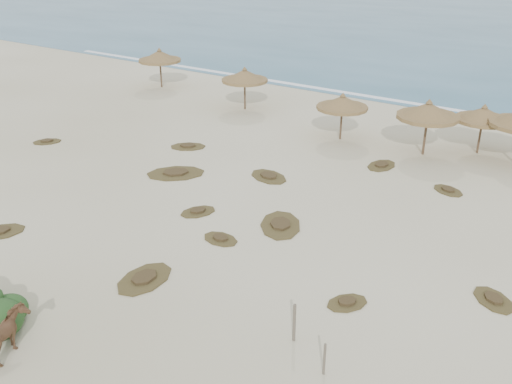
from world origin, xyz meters
TOP-DOWN VIEW (x-y plane):
  - ground at (0.00, 0.00)m, footprint 160.00×160.00m
  - foam_line at (0.00, 26.00)m, footprint 70.00×0.60m
  - palapa_0 at (-18.39, 19.41)m, footprint 3.93×3.93m
  - palapa_1 at (-9.39, 18.12)m, footprint 3.57×3.57m
  - palapa_2 at (-1.08, 16.21)m, footprint 3.63×3.63m
  - palapa_3 at (3.89, 16.49)m, footprint 4.28×4.28m
  - palapa_4 at (6.35, 18.40)m, footprint 3.46×3.46m
  - horse at (-0.49, -6.52)m, footprint 1.45×1.87m
  - fence_post_near at (6.02, -1.23)m, footprint 0.12×0.12m
  - fence_post_far at (7.46, -2.01)m, footprint 0.09×0.09m
  - scrub_1 at (-5.65, 6.61)m, footprint 3.50×3.43m
  - scrub_2 at (-1.91, 3.84)m, footprint 1.66×1.92m
  - scrub_3 at (1.78, 4.83)m, footprint 2.83×3.13m
  - scrub_4 at (10.57, 4.30)m, footprint 1.97×1.91m
  - scrub_6 at (-7.71, 10.00)m, footprint 2.42×2.23m
  - scrub_7 at (2.69, 13.52)m, footprint 1.50×2.09m
  - scrub_8 at (-15.13, 5.98)m, footprint 1.84×1.91m
  - scrub_9 at (-0.11, -1.37)m, footprint 1.64×2.44m
  - scrub_10 at (6.58, 12.31)m, footprint 1.89×1.64m
  - scrub_12 at (6.55, 1.38)m, footprint 1.60×1.76m
  - scrub_13 at (-1.46, 8.92)m, footprint 2.56×2.06m
  - scrub_14 at (0.40, 2.45)m, footprint 1.61×1.08m

SIDE VIEW (x-z plane):
  - ground at x=0.00m, z-range 0.00..0.00m
  - foam_line at x=0.00m, z-range 0.00..0.01m
  - scrub_3 at x=1.78m, z-range -0.03..0.13m
  - scrub_7 at x=2.69m, z-range -0.03..0.13m
  - scrub_2 at x=-1.91m, z-range -0.03..0.13m
  - scrub_8 at x=-15.13m, z-range -0.03..0.13m
  - scrub_9 at x=-0.11m, z-range -0.03..0.13m
  - scrub_10 at x=6.58m, z-range -0.03..0.13m
  - scrub_12 at x=6.55m, z-range -0.03..0.13m
  - scrub_13 at x=-1.46m, z-range -0.03..0.13m
  - scrub_1 at x=-5.65m, z-range -0.03..0.13m
  - scrub_4 at x=10.57m, z-range -0.03..0.13m
  - scrub_6 at x=-7.71m, z-range -0.03..0.13m
  - scrub_14 at x=0.40m, z-range -0.03..0.13m
  - fence_post_far at x=7.46m, z-range 0.00..1.06m
  - fence_post_near at x=6.02m, z-range 0.00..1.32m
  - horse at x=-0.49m, z-range 0.00..1.44m
  - palapa_2 at x=-1.08m, z-range 0.78..3.61m
  - palapa_4 at x=6.35m, z-range 0.78..3.62m
  - palapa_1 at x=-9.39m, z-range 0.82..3.79m
  - palapa_0 at x=-18.39m, z-range 0.85..3.95m
  - palapa_3 at x=3.89m, z-range 0.87..4.04m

